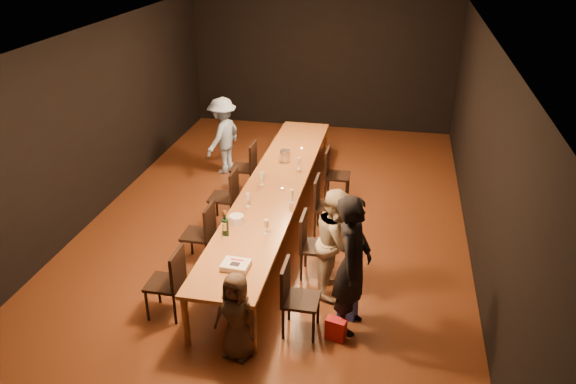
% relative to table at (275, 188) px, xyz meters
% --- Properties ---
extents(ground, '(10.00, 10.00, 0.00)m').
position_rel_table_xyz_m(ground, '(0.00, 0.00, -0.70)').
color(ground, '#4C2413').
rests_on(ground, ground).
extents(room_shell, '(6.04, 10.04, 3.02)m').
position_rel_table_xyz_m(room_shell, '(0.00, 0.00, 1.38)').
color(room_shell, black).
rests_on(room_shell, ground).
extents(table, '(0.90, 6.00, 0.75)m').
position_rel_table_xyz_m(table, '(0.00, 0.00, 0.00)').
color(table, brown).
rests_on(table, ground).
extents(chair_right_0, '(0.42, 0.42, 0.93)m').
position_rel_table_xyz_m(chair_right_0, '(0.85, -2.40, -0.24)').
color(chair_right_0, black).
rests_on(chair_right_0, ground).
extents(chair_right_1, '(0.42, 0.42, 0.93)m').
position_rel_table_xyz_m(chair_right_1, '(0.85, -1.20, -0.24)').
color(chair_right_1, black).
rests_on(chair_right_1, ground).
extents(chair_right_2, '(0.42, 0.42, 0.93)m').
position_rel_table_xyz_m(chair_right_2, '(0.85, 0.00, -0.24)').
color(chair_right_2, black).
rests_on(chair_right_2, ground).
extents(chair_right_3, '(0.42, 0.42, 0.93)m').
position_rel_table_xyz_m(chair_right_3, '(0.85, 1.20, -0.24)').
color(chair_right_3, black).
rests_on(chair_right_3, ground).
extents(chair_left_0, '(0.42, 0.42, 0.93)m').
position_rel_table_xyz_m(chair_left_0, '(-0.85, -2.40, -0.24)').
color(chair_left_0, black).
rests_on(chair_left_0, ground).
extents(chair_left_1, '(0.42, 0.42, 0.93)m').
position_rel_table_xyz_m(chair_left_1, '(-0.85, -1.20, -0.24)').
color(chair_left_1, black).
rests_on(chair_left_1, ground).
extents(chair_left_2, '(0.42, 0.42, 0.93)m').
position_rel_table_xyz_m(chair_left_2, '(-0.85, 0.00, -0.24)').
color(chair_left_2, black).
rests_on(chair_left_2, ground).
extents(chair_left_3, '(0.42, 0.42, 0.93)m').
position_rel_table_xyz_m(chair_left_3, '(-0.85, 1.20, -0.24)').
color(chair_left_3, black).
rests_on(chair_left_3, ground).
extents(woman_birthday, '(0.51, 0.69, 1.76)m').
position_rel_table_xyz_m(woman_birthday, '(1.41, -2.19, 0.18)').
color(woman_birthday, black).
rests_on(woman_birthday, ground).
extents(woman_tan, '(0.60, 0.75, 1.48)m').
position_rel_table_xyz_m(woman_tan, '(1.15, -1.49, 0.04)').
color(woman_tan, beige).
rests_on(woman_tan, ground).
extents(man_blue, '(0.78, 1.07, 1.48)m').
position_rel_table_xyz_m(man_blue, '(-1.46, 1.98, 0.04)').
color(man_blue, '#82A0C9').
rests_on(man_blue, ground).
extents(child, '(0.59, 0.46, 1.08)m').
position_rel_table_xyz_m(child, '(0.22, -2.94, -0.16)').
color(child, '#433325').
rests_on(child, ground).
extents(gift_bag_red, '(0.26, 0.18, 0.28)m').
position_rel_table_xyz_m(gift_bag_red, '(1.28, -2.46, -0.56)').
color(gift_bag_red, red).
rests_on(gift_bag_red, ground).
extents(gift_bag_blue, '(0.26, 0.21, 0.28)m').
position_rel_table_xyz_m(gift_bag_blue, '(1.37, -2.03, -0.56)').
color(gift_bag_blue, '#293DB3').
rests_on(gift_bag_blue, ground).
extents(birthday_cake, '(0.33, 0.27, 0.08)m').
position_rel_table_xyz_m(birthday_cake, '(0.05, -2.33, 0.09)').
color(birthday_cake, white).
rests_on(birthday_cake, table).
extents(plate_stack, '(0.23, 0.23, 0.11)m').
position_rel_table_xyz_m(plate_stack, '(-0.25, -1.28, 0.10)').
color(plate_stack, white).
rests_on(plate_stack, table).
extents(champagne_bottle, '(0.11, 0.11, 0.37)m').
position_rel_table_xyz_m(champagne_bottle, '(-0.29, -1.63, 0.23)').
color(champagne_bottle, black).
rests_on(champagne_bottle, table).
extents(ice_bucket, '(0.19, 0.19, 0.19)m').
position_rel_table_xyz_m(ice_bucket, '(-0.03, 0.97, 0.15)').
color(ice_bucket, silver).
rests_on(ice_bucket, table).
extents(wineglass_0, '(0.06, 0.06, 0.21)m').
position_rel_table_xyz_m(wineglass_0, '(-0.29, -1.65, 0.15)').
color(wineglass_0, beige).
rests_on(wineglass_0, table).
extents(wineglass_1, '(0.06, 0.06, 0.21)m').
position_rel_table_xyz_m(wineglass_1, '(0.22, -1.47, 0.15)').
color(wineglass_1, beige).
rests_on(wineglass_1, table).
extents(wineglass_2, '(0.06, 0.06, 0.21)m').
position_rel_table_xyz_m(wineglass_2, '(-0.22, -0.78, 0.15)').
color(wineglass_2, silver).
rests_on(wineglass_2, table).
extents(wineglass_3, '(0.06, 0.06, 0.21)m').
position_rel_table_xyz_m(wineglass_3, '(0.37, -0.53, 0.15)').
color(wineglass_3, beige).
rests_on(wineglass_3, table).
extents(wineglass_4, '(0.06, 0.06, 0.21)m').
position_rel_table_xyz_m(wineglass_4, '(-0.20, -0.03, 0.15)').
color(wineglass_4, silver).
rests_on(wineglass_4, table).
extents(wineglass_5, '(0.06, 0.06, 0.21)m').
position_rel_table_xyz_m(wineglass_5, '(0.26, 0.67, 0.15)').
color(wineglass_5, silver).
rests_on(wineglass_5, table).
extents(tealight_near, '(0.05, 0.05, 0.03)m').
position_rel_table_xyz_m(tealight_near, '(0.15, -2.35, 0.06)').
color(tealight_near, '#B2B7B2').
rests_on(tealight_near, table).
extents(tealight_mid, '(0.05, 0.05, 0.03)m').
position_rel_table_xyz_m(tealight_mid, '(0.15, -0.15, 0.06)').
color(tealight_mid, '#B2B7B2').
rests_on(tealight_mid, table).
extents(tealight_far, '(0.05, 0.05, 0.03)m').
position_rel_table_xyz_m(tealight_far, '(0.15, 1.54, 0.06)').
color(tealight_far, '#B2B7B2').
rests_on(tealight_far, table).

